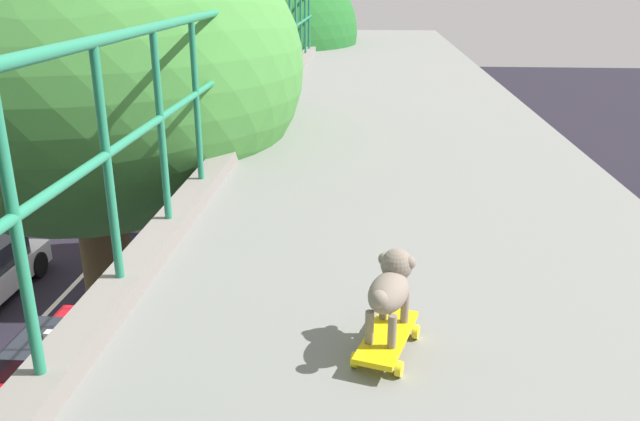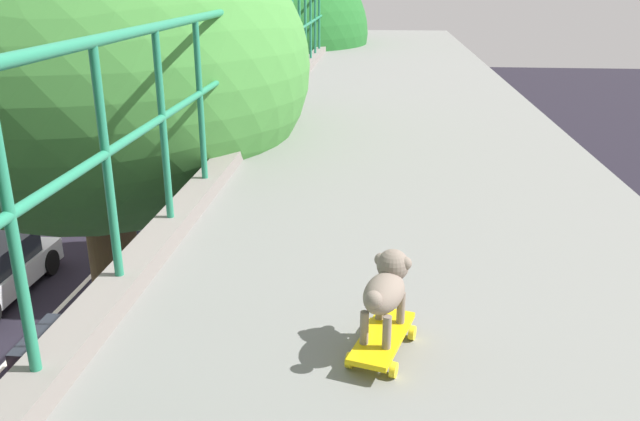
{
  "view_description": "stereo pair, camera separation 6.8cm",
  "coord_description": "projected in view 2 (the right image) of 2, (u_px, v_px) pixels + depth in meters",
  "views": [
    {
      "loc": [
        0.95,
        -0.75,
        7.78
      ],
      "look_at": [
        0.71,
        2.6,
        6.56
      ],
      "focal_mm": 36.24,
      "sensor_mm": 36.0,
      "label": 1
    },
    {
      "loc": [
        1.02,
        -0.75,
        7.78
      ],
      "look_at": [
        0.71,
        2.6,
        6.56
      ],
      "focal_mm": 36.24,
      "sensor_mm": 36.0,
      "label": 2
    }
  ],
  "objects": [
    {
      "name": "toy_skateboard",
      "position": [
        382.0,
        338.0,
        2.73
      ],
      "size": [
        0.31,
        0.5,
        0.09
      ],
      "color": "#E0B90E",
      "rests_on": "overpass_deck"
    },
    {
      "name": "car_silver_seventh",
      "position": [
        172.0,
        238.0,
        18.78
      ],
      "size": [
        1.83,
        4.49,
        1.29
      ],
      "color": "#ADB2BE",
      "rests_on": "ground"
    },
    {
      "name": "roadside_tree_far",
      "position": [
        265.0,
        34.0,
        15.5
      ],
      "size": [
        4.91,
        4.91,
        8.52
      ],
      "color": "brown",
      "rests_on": "ground"
    },
    {
      "name": "roadside_tree_mid",
      "position": [
        93.0,
        77.0,
        6.56
      ],
      "size": [
        4.43,
        4.43,
        8.56
      ],
      "color": "brown",
      "rests_on": "ground"
    },
    {
      "name": "city_bus",
      "position": [
        149.0,
        127.0,
        27.44
      ],
      "size": [
        2.55,
        10.62,
        3.04
      ],
      "color": "red",
      "rests_on": "ground"
    },
    {
      "name": "small_dog",
      "position": [
        386.0,
        286.0,
        2.69
      ],
      "size": [
        0.24,
        0.4,
        0.33
      ],
      "color": "gray",
      "rests_on": "toy_skateboard"
    },
    {
      "name": "car_red_taxi_fifth",
      "position": [
        73.0,
        361.0,
        12.79
      ],
      "size": [
        1.93,
        3.93,
        1.42
      ],
      "color": "red",
      "rests_on": "ground"
    }
  ]
}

